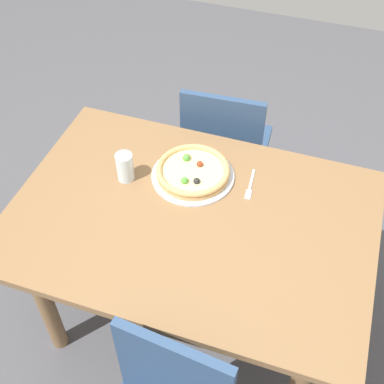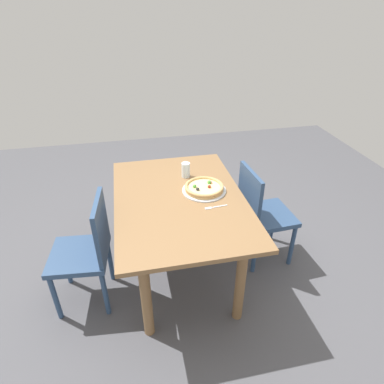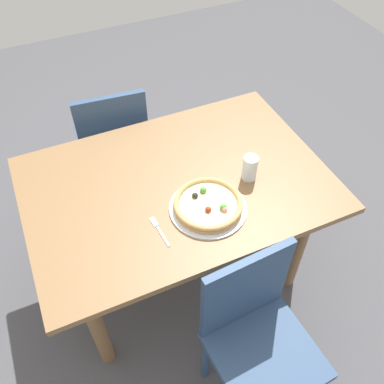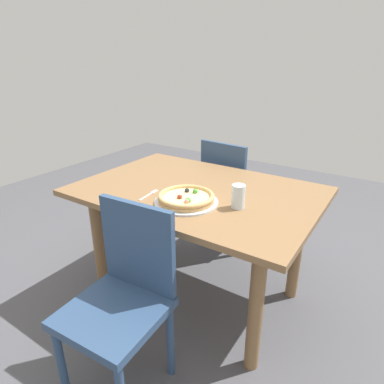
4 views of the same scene
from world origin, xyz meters
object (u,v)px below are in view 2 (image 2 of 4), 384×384
Objects in this scene: pizza at (204,187)px; fork at (214,207)px; dining_table at (180,210)px; plate at (204,190)px; chair_near at (261,212)px; chair_far at (88,249)px; drinking_glass at (186,170)px.

pizza is 0.23m from fork.
plate reaches higher than dining_table.
chair_near is (0.05, -0.68, -0.15)m from dining_table.
dining_table is 0.30m from fork.
chair_far is 0.95m from pizza.
drinking_glass is (0.43, -0.79, 0.32)m from chair_far.
chair_near is 0.55m from plate.
pizza is at bearing -90.94° from fork.
fork is (-0.05, -0.90, 0.26)m from chair_far.
pizza is at bearing -159.50° from drinking_glass.
chair_far is at bearing -85.96° from chair_near.
dining_table is at bearing 106.65° from pizza.
fork is at bearing -67.72° from chair_near.
pizza reaches higher than plate.
dining_table is 11.17× the size of drinking_glass.
chair_near reaches higher than fork.
pizza reaches higher than dining_table.
pizza is at bearing -17.40° from plate.
drinking_glass is at bearing -82.09° from fork.
plate is (0.06, -0.20, 0.11)m from dining_table.
fork is (-0.23, -0.02, -0.03)m from pizza.
chair_near is 2.95× the size of pizza.
fork is at bearing -176.03° from plate.
dining_table is 0.70m from chair_near.
dining_table is 4.09× the size of plate.
chair_far is (-0.13, 0.68, -0.15)m from dining_table.
dining_table is at bearing -88.95° from chair_near.
chair_near reaches higher than pizza.
drinking_glass is at bearing -55.80° from chair_far.
drinking_glass is at bearing 20.46° from plate.
fork is 0.50m from drinking_glass.
drinking_glass reaches higher than dining_table.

